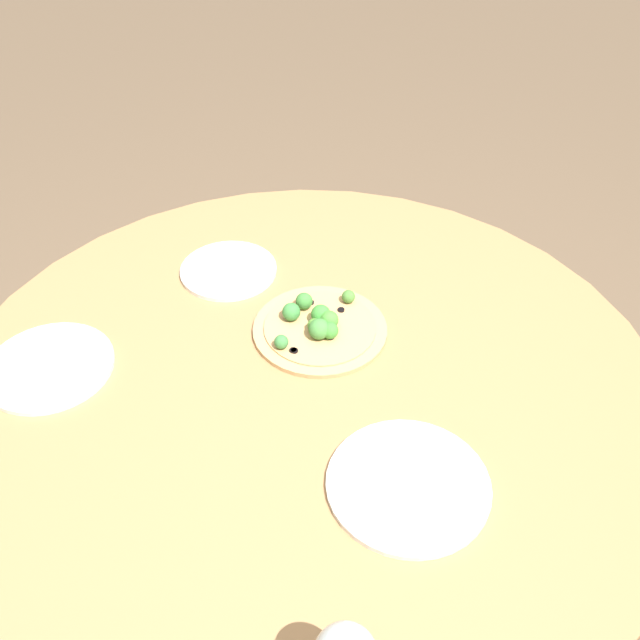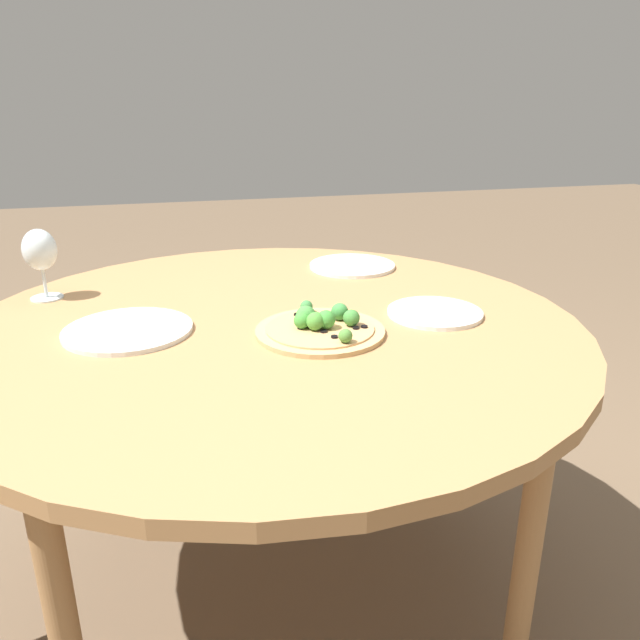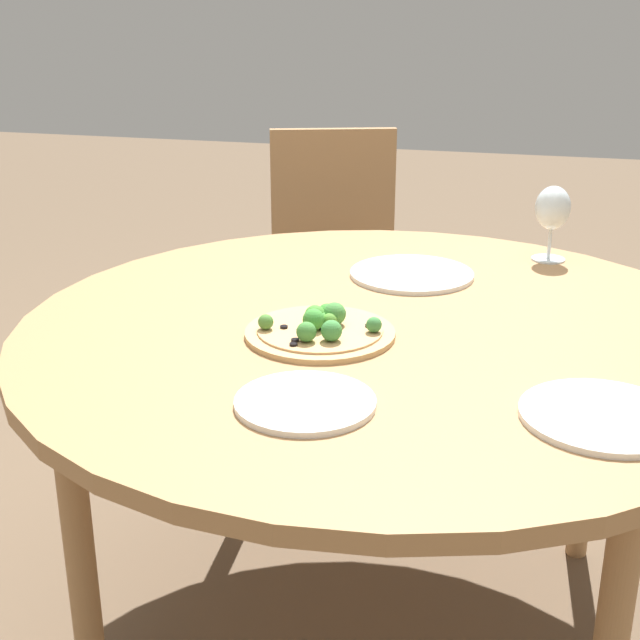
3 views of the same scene
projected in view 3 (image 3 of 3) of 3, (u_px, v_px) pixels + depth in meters
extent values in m
plane|color=brown|center=(374.00, 636.00, 1.90)|extent=(12.00, 12.00, 0.00)
cylinder|color=#A87A4C|center=(382.00, 332.00, 1.65)|extent=(1.35, 1.35, 0.03)
cylinder|color=#A87A4C|center=(84.00, 594.00, 1.50)|extent=(0.05, 0.05, 0.68)
cylinder|color=#A87A4C|center=(247.00, 389.00, 2.26)|extent=(0.05, 0.05, 0.68)
cylinder|color=#A87A4C|center=(590.00, 428.00, 2.06)|extent=(0.05, 0.05, 0.68)
cube|color=#997047|center=(337.00, 299.00, 2.65)|extent=(0.51, 0.51, 0.04)
cube|color=#997047|center=(333.00, 203.00, 2.73)|extent=(0.37, 0.15, 0.45)
cylinder|color=#997047|center=(283.00, 393.00, 2.56)|extent=(0.04, 0.04, 0.41)
cylinder|color=#997047|center=(400.00, 390.00, 2.58)|extent=(0.04, 0.04, 0.41)
cylinder|color=#997047|center=(280.00, 348.00, 2.87)|extent=(0.04, 0.04, 0.41)
cylinder|color=#997047|center=(385.00, 346.00, 2.90)|extent=(0.04, 0.04, 0.41)
cylinder|color=tan|center=(320.00, 333.00, 1.59)|extent=(0.27, 0.27, 0.01)
cylinder|color=tan|center=(320.00, 329.00, 1.59)|extent=(0.23, 0.23, 0.00)
sphere|color=#418438|center=(306.00, 332.00, 1.52)|extent=(0.04, 0.04, 0.04)
sphere|color=#3F9238|center=(314.00, 320.00, 1.57)|extent=(0.04, 0.04, 0.04)
sphere|color=#4A9137|center=(315.00, 315.00, 1.59)|extent=(0.04, 0.04, 0.04)
sphere|color=#468B3F|center=(334.00, 314.00, 1.60)|extent=(0.04, 0.04, 0.04)
sphere|color=#43952D|center=(319.00, 320.00, 1.59)|extent=(0.03, 0.03, 0.03)
sphere|color=#408F36|center=(327.00, 313.00, 1.61)|extent=(0.03, 0.03, 0.03)
sphere|color=#3F8341|center=(374.00, 325.00, 1.56)|extent=(0.03, 0.03, 0.03)
sphere|color=#4F9441|center=(321.00, 319.00, 1.59)|extent=(0.03, 0.03, 0.03)
sphere|color=#4C8336|center=(266.00, 322.00, 1.58)|extent=(0.03, 0.03, 0.03)
sphere|color=#3F8A3F|center=(331.00, 331.00, 1.53)|extent=(0.04, 0.04, 0.04)
sphere|color=#538F34|center=(330.00, 321.00, 1.58)|extent=(0.03, 0.03, 0.03)
cylinder|color=black|center=(370.00, 326.00, 1.59)|extent=(0.01, 0.01, 0.00)
cylinder|color=black|center=(293.00, 344.00, 1.51)|extent=(0.01, 0.01, 0.00)
cylinder|color=black|center=(284.00, 327.00, 1.59)|extent=(0.01, 0.01, 0.00)
cylinder|color=black|center=(324.00, 329.00, 1.58)|extent=(0.01, 0.01, 0.00)
cylinder|color=black|center=(304.00, 326.00, 1.59)|extent=(0.01, 0.01, 0.00)
cylinder|color=black|center=(327.00, 320.00, 1.62)|extent=(0.01, 0.01, 0.00)
cylinder|color=black|center=(295.00, 340.00, 1.53)|extent=(0.01, 0.01, 0.00)
cylinder|color=black|center=(369.00, 325.00, 1.59)|extent=(0.01, 0.01, 0.00)
cylinder|color=silver|center=(548.00, 259.00, 2.03)|extent=(0.08, 0.08, 0.00)
cylinder|color=silver|center=(549.00, 244.00, 2.02)|extent=(0.01, 0.01, 0.07)
ellipsoid|color=silver|center=(553.00, 208.00, 1.99)|extent=(0.08, 0.08, 0.10)
cylinder|color=silver|center=(305.00, 402.00, 1.33)|extent=(0.21, 0.21, 0.01)
cylinder|color=silver|center=(412.00, 274.00, 1.92)|extent=(0.27, 0.27, 0.01)
cylinder|color=silver|center=(604.00, 416.00, 1.28)|extent=(0.24, 0.24, 0.01)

